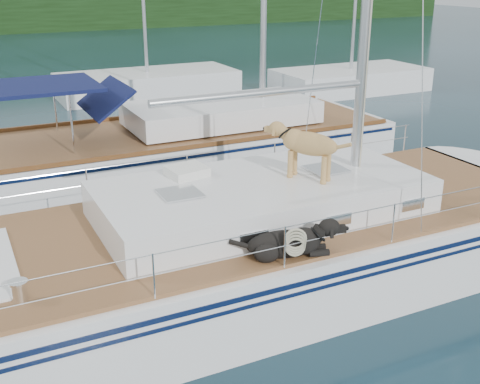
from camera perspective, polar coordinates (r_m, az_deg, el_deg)
ground at (r=9.96m, az=-2.10°, el=-9.46°), size 120.00×120.00×0.00m
main_sailboat at (r=9.68m, az=-1.60°, el=-5.88°), size 12.00×3.80×14.01m
neighbor_sailboat at (r=15.52m, az=-5.41°, el=4.18°), size 11.00×3.50×13.30m
bg_boat_center at (r=25.45m, az=-8.75°, el=10.09°), size 7.20×3.00×11.65m
bg_boat_east at (r=26.39m, az=10.42°, el=10.38°), size 6.40×3.00×11.65m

